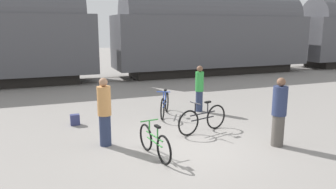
{
  "coord_description": "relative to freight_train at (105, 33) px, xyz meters",
  "views": [
    {
      "loc": [
        -3.38,
        -7.23,
        3.05
      ],
      "look_at": [
        -0.04,
        1.44,
        1.1
      ],
      "focal_mm": 35.0,
      "sensor_mm": 36.0,
      "label": 1
    }
  ],
  "objects": [
    {
      "name": "ground_plane",
      "position": [
        -0.0,
        -11.49,
        -2.64
      ],
      "size": [
        80.0,
        80.0,
        0.0
      ],
      "primitive_type": "plane",
      "color": "gray"
    },
    {
      "name": "person_in_green",
      "position": [
        1.83,
        -8.33,
        -1.79
      ],
      "size": [
        0.3,
        0.3,
        1.67
      ],
      "rotation": [
        0.0,
        0.0,
        3.82
      ],
      "color": "#283351",
      "rests_on": "ground_plane"
    },
    {
      "name": "person_in_tan",
      "position": [
        -1.99,
        -10.59,
        -1.74
      ],
      "size": [
        0.35,
        0.35,
        1.78
      ],
      "rotation": [
        0.0,
        0.0,
        2.27
      ],
      "color": "#283351",
      "rests_on": "ground_plane"
    },
    {
      "name": "person_in_navy",
      "position": [
        2.16,
        -12.21,
        -1.74
      ],
      "size": [
        0.37,
        0.37,
        1.79
      ],
      "rotation": [
        0.0,
        0.0,
        3.57
      ],
      "color": "#514C47",
      "rests_on": "ground_plane"
    },
    {
      "name": "rail_near",
      "position": [
        -0.0,
        -0.72,
        -2.63
      ],
      "size": [
        66.41,
        0.07,
        0.01
      ],
      "primitive_type": "cube",
      "color": "#4C4238",
      "rests_on": "ground_plane"
    },
    {
      "name": "bicycle_green",
      "position": [
        -1.05,
        -11.78,
        -2.27
      ],
      "size": [
        0.46,
        1.64,
        0.85
      ],
      "color": "black",
      "rests_on": "ground_plane"
    },
    {
      "name": "rail_far",
      "position": [
        -0.0,
        0.72,
        -2.63
      ],
      "size": [
        66.41,
        0.07,
        0.01
      ],
      "primitive_type": "cube",
      "color": "#4C4238",
      "rests_on": "ground_plane"
    },
    {
      "name": "bicycle_black",
      "position": [
        0.85,
        -10.53,
        -2.24
      ],
      "size": [
        1.77,
        0.57,
        0.93
      ],
      "color": "black",
      "rests_on": "ground_plane"
    },
    {
      "name": "freight_train",
      "position": [
        0.0,
        0.0,
        0.0
      ],
      "size": [
        54.41,
        2.92,
        5.04
      ],
      "color": "black",
      "rests_on": "ground_plane"
    },
    {
      "name": "backpack",
      "position": [
        -2.56,
        -8.46,
        -2.47
      ],
      "size": [
        0.28,
        0.2,
        0.34
      ],
      "color": "navy",
      "rests_on": "ground_plane"
    },
    {
      "name": "bicycle_blue",
      "position": [
        0.45,
        -8.45,
        -2.25
      ],
      "size": [
        0.9,
        1.61,
        0.92
      ],
      "color": "black",
      "rests_on": "ground_plane"
    }
  ]
}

